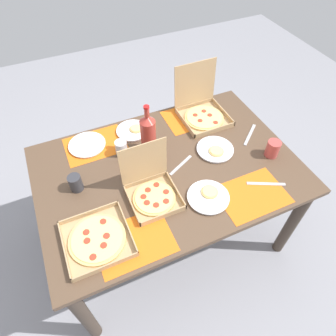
# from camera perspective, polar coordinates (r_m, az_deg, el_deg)

# --- Properties ---
(ground_plane) EXTENTS (6.00, 6.00, 0.00)m
(ground_plane) POSITION_cam_1_polar(r_m,az_deg,el_deg) (2.30, 0.00, -12.09)
(ground_plane) COLOR gray
(dining_table) EXTENTS (1.47, 1.01, 0.74)m
(dining_table) POSITION_cam_1_polar(r_m,az_deg,el_deg) (1.77, 0.00, -2.17)
(dining_table) COLOR #3F3328
(dining_table) RESTS_ON ground_plane
(placemat_near_left) EXTENTS (0.36, 0.26, 0.00)m
(placemat_near_left) POSITION_cam_1_polar(r_m,az_deg,el_deg) (1.45, -6.51, -13.82)
(placemat_near_left) COLOR orange
(placemat_near_left) RESTS_ON dining_table
(placemat_near_right) EXTENTS (0.36, 0.26, 0.00)m
(placemat_near_right) POSITION_cam_1_polar(r_m,az_deg,el_deg) (1.64, 15.84, -4.97)
(placemat_near_right) COLOR orange
(placemat_near_right) RESTS_ON dining_table
(placemat_far_left) EXTENTS (0.36, 0.26, 0.00)m
(placemat_far_left) POSITION_cam_1_polar(r_m,az_deg,el_deg) (1.88, -13.79, 4.37)
(placemat_far_left) COLOR orange
(placemat_far_left) RESTS_ON dining_table
(placemat_far_right) EXTENTS (0.36, 0.26, 0.00)m
(placemat_far_right) POSITION_cam_1_polar(r_m,az_deg,el_deg) (2.03, 4.57, 9.83)
(placemat_far_right) COLOR orange
(placemat_far_right) RESTS_ON dining_table
(pizza_box_edge_far) EXTENTS (0.29, 0.31, 0.33)m
(pizza_box_edge_far) POSITION_cam_1_polar(r_m,az_deg,el_deg) (2.01, 6.56, 10.99)
(pizza_box_edge_far) COLOR tan
(pizza_box_edge_far) RESTS_ON dining_table
(pizza_box_center) EXTENTS (0.25, 0.26, 0.29)m
(pizza_box_center) POSITION_cam_1_polar(r_m,az_deg,el_deg) (1.54, -3.11, -4.28)
(pizza_box_center) COLOR tan
(pizza_box_center) RESTS_ON dining_table
(pizza_box_corner_right) EXTENTS (0.31, 0.31, 0.04)m
(pizza_box_corner_right) POSITION_cam_1_polar(r_m,az_deg,el_deg) (1.47, -13.42, -13.15)
(pizza_box_corner_right) COLOR tan
(pizza_box_corner_right) RESTS_ON dining_table
(plate_near_right) EXTENTS (0.22, 0.22, 0.03)m
(plate_near_right) POSITION_cam_1_polar(r_m,az_deg,el_deg) (1.80, 9.05, 3.51)
(plate_near_right) COLOR white
(plate_near_right) RESTS_ON dining_table
(plate_far_right) EXTENTS (0.22, 0.22, 0.02)m
(plate_far_right) POSITION_cam_1_polar(r_m,az_deg,el_deg) (1.88, -15.27, 4.30)
(plate_far_right) COLOR white
(plate_far_right) RESTS_ON dining_table
(plate_near_left) EXTENTS (0.22, 0.22, 0.03)m
(plate_near_left) POSITION_cam_1_polar(r_m,az_deg,el_deg) (1.57, 7.75, -5.48)
(plate_near_left) COLOR white
(plate_near_left) RESTS_ON dining_table
(plate_far_left) EXTENTS (0.20, 0.20, 0.03)m
(plate_far_left) POSITION_cam_1_polar(r_m,az_deg,el_deg) (1.92, -6.79, 7.17)
(plate_far_left) COLOR white
(plate_far_left) RESTS_ON dining_table
(soda_bottle) EXTENTS (0.09, 0.09, 0.32)m
(soda_bottle) POSITION_cam_1_polar(r_m,az_deg,el_deg) (1.71, -3.84, 6.67)
(soda_bottle) COLOR #B2382D
(soda_bottle) RESTS_ON dining_table
(cup_red) EXTENTS (0.07, 0.07, 0.10)m
(cup_red) POSITION_cam_1_polar(r_m,az_deg,el_deg) (1.64, -17.34, -2.75)
(cup_red) COLOR #333338
(cup_red) RESTS_ON dining_table
(cup_spare) EXTENTS (0.07, 0.07, 0.10)m
(cup_spare) POSITION_cam_1_polar(r_m,az_deg,el_deg) (1.76, -8.94, 3.79)
(cup_spare) COLOR silver
(cup_spare) RESTS_ON dining_table
(cup_clear_right) EXTENTS (0.08, 0.08, 0.10)m
(cup_clear_right) POSITION_cam_1_polar(r_m,az_deg,el_deg) (1.83, 19.48, 3.53)
(cup_clear_right) COLOR #BF4742
(cup_clear_right) RESTS_ON dining_table
(knife_by_near_right) EXTENTS (0.20, 0.11, 0.00)m
(knife_by_near_right) POSITION_cam_1_polar(r_m,az_deg,el_deg) (1.70, 18.32, -2.92)
(knife_by_near_right) COLOR #B7B7BC
(knife_by_near_right) RESTS_ON dining_table
(knife_by_near_left) EXTENTS (0.17, 0.15, 0.00)m
(knife_by_near_left) POSITION_cam_1_polar(r_m,az_deg,el_deg) (1.95, 15.44, 6.19)
(knife_by_near_left) COLOR #B7B7BC
(knife_by_near_left) RESTS_ON dining_table
(fork_by_far_left) EXTENTS (0.18, 0.10, 0.00)m
(fork_by_far_left) POSITION_cam_1_polar(r_m,az_deg,el_deg) (1.71, 2.46, 0.56)
(fork_by_far_left) COLOR #B7B7BC
(fork_by_far_left) RESTS_ON dining_table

